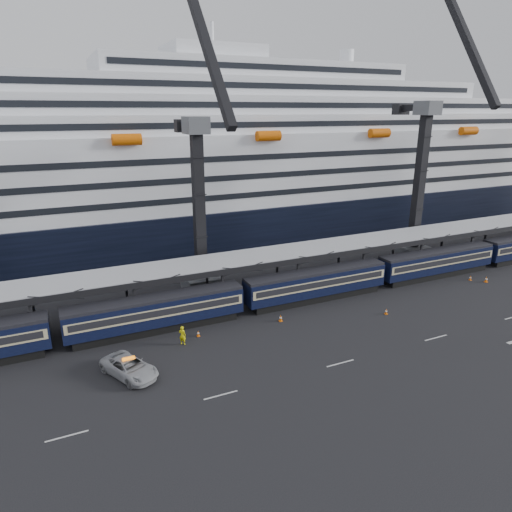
% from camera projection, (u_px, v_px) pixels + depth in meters
% --- Properties ---
extents(ground, '(260.00, 260.00, 0.00)m').
position_uv_depth(ground, '(422.00, 319.00, 51.95)').
color(ground, black).
rests_on(ground, ground).
extents(train, '(133.05, 3.00, 4.05)m').
position_uv_depth(train, '(339.00, 279.00, 58.06)').
color(train, black).
rests_on(train, ground).
extents(canopy, '(130.00, 6.25, 5.53)m').
position_uv_depth(canopy, '(352.00, 244.00, 62.44)').
color(canopy, '#999BA1').
rests_on(canopy, ground).
extents(cruise_ship, '(214.09, 28.84, 34.00)m').
position_uv_depth(cruise_ship, '(249.00, 167.00, 87.49)').
color(cruise_ship, black).
rests_on(cruise_ship, ground).
extents(crane_dark_near, '(4.50, 17.75, 35.08)m').
position_uv_depth(crane_dark_near, '(200.00, 202.00, 56.38)').
color(crane_dark_near, '#4C4E53').
rests_on(crane_dark_near, ground).
extents(crane_dark_mid, '(4.50, 18.24, 39.64)m').
position_uv_depth(crane_dark_mid, '(422.00, 175.00, 69.05)').
color(crane_dark_mid, '#4C4E53').
rests_on(crane_dark_mid, ground).
extents(pickup_truck, '(5.11, 6.56, 1.66)m').
position_uv_depth(pickup_truck, '(129.00, 367.00, 40.68)').
color(pickup_truck, '#9D9EA3').
rests_on(pickup_truck, ground).
extents(worker, '(0.87, 0.85, 2.01)m').
position_uv_depth(worker, '(182.00, 335.00, 46.10)').
color(worker, yellow).
rests_on(worker, ground).
extents(traffic_cone_b, '(0.34, 0.34, 0.68)m').
position_uv_depth(traffic_cone_b, '(198.00, 333.00, 47.94)').
color(traffic_cone_b, '#E55D07').
rests_on(traffic_cone_b, ground).
extents(traffic_cone_c, '(0.40, 0.40, 0.81)m').
position_uv_depth(traffic_cone_c, '(281.00, 318.00, 51.35)').
color(traffic_cone_c, '#E55D07').
rests_on(traffic_cone_c, ground).
extents(traffic_cone_d, '(0.35, 0.35, 0.70)m').
position_uv_depth(traffic_cone_d, '(386.00, 311.00, 53.13)').
color(traffic_cone_d, '#E55D07').
rests_on(traffic_cone_d, ground).
extents(traffic_cone_e, '(0.43, 0.43, 0.86)m').
position_uv_depth(traffic_cone_e, '(486.00, 279.00, 62.99)').
color(traffic_cone_e, '#E55D07').
rests_on(traffic_cone_e, ground).
extents(traffic_cone_f, '(0.35, 0.35, 0.70)m').
position_uv_depth(traffic_cone_f, '(470.00, 278.00, 63.74)').
color(traffic_cone_f, '#E55D07').
rests_on(traffic_cone_f, ground).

